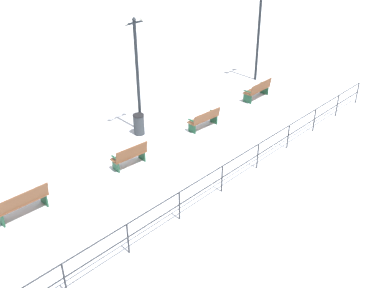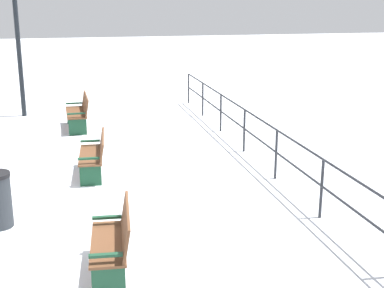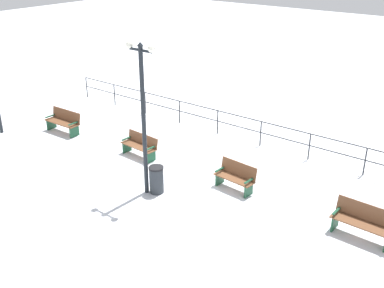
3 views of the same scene
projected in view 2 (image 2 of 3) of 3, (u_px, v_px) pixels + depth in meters
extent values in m
plane|color=white|center=(93.00, 214.00, 9.02)|extent=(80.00, 80.00, 0.00)
cube|color=brown|center=(76.00, 112.00, 14.66)|extent=(0.56, 1.65, 0.04)
cube|color=brown|center=(85.00, 103.00, 14.66)|extent=(0.15, 1.64, 0.45)
cube|color=#19472D|center=(75.00, 115.00, 15.39)|extent=(0.47, 0.06, 0.46)
cube|color=#19472D|center=(78.00, 127.00, 14.05)|extent=(0.47, 0.06, 0.46)
cube|color=#19472D|center=(74.00, 103.00, 15.29)|extent=(0.47, 0.08, 0.04)
cube|color=#19472D|center=(76.00, 114.00, 13.95)|extent=(0.47, 0.08, 0.04)
cube|color=brown|center=(91.00, 155.00, 10.85)|extent=(0.56, 1.53, 0.04)
cube|color=brown|center=(102.00, 144.00, 10.83)|extent=(0.20, 1.50, 0.39)
cube|color=#19472D|center=(92.00, 156.00, 11.53)|extent=(0.41, 0.08, 0.43)
cube|color=#19472D|center=(91.00, 175.00, 10.29)|extent=(0.41, 0.08, 0.43)
cube|color=#19472D|center=(90.00, 141.00, 11.44)|extent=(0.42, 0.10, 0.04)
cube|color=#19472D|center=(89.00, 159.00, 10.20)|extent=(0.42, 0.10, 0.04)
cube|color=brown|center=(108.00, 243.00, 7.01)|extent=(0.57, 1.39, 0.04)
cube|color=brown|center=(125.00, 225.00, 6.97)|extent=(0.23, 1.36, 0.45)
cube|color=#19472D|center=(109.00, 239.00, 7.61)|extent=(0.41, 0.08, 0.42)
cube|color=#19472D|center=(109.00, 280.00, 6.51)|extent=(0.41, 0.08, 0.42)
cube|color=#19472D|center=(107.00, 217.00, 7.52)|extent=(0.41, 0.10, 0.04)
cube|color=#19472D|center=(106.00, 255.00, 6.42)|extent=(0.41, 0.10, 0.04)
cylinder|color=black|center=(18.00, 37.00, 15.74)|extent=(0.14, 0.14, 4.75)
cylinder|color=#26282D|center=(188.00, 89.00, 18.15)|extent=(0.05, 0.05, 1.00)
cylinder|color=#26282D|center=(203.00, 99.00, 16.27)|extent=(0.05, 0.05, 1.00)
cylinder|color=#26282D|center=(221.00, 113.00, 14.39)|extent=(0.05, 0.05, 1.00)
cylinder|color=#26282D|center=(244.00, 131.00, 12.50)|extent=(0.05, 0.05, 1.00)
cylinder|color=#26282D|center=(276.00, 155.00, 10.62)|extent=(0.05, 0.05, 1.00)
cylinder|color=#26282D|center=(322.00, 189.00, 8.74)|extent=(0.05, 0.05, 1.00)
cylinder|color=#26282D|center=(298.00, 143.00, 9.54)|extent=(0.04, 18.04, 0.04)
cylinder|color=#26282D|center=(297.00, 168.00, 9.67)|extent=(0.04, 18.04, 0.04)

